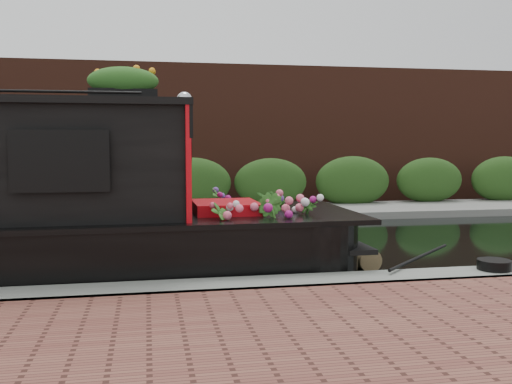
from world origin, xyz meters
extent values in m
plane|color=black|center=(0.00, 0.00, 0.00)|extent=(80.00, 80.00, 0.00)
cube|color=slate|center=(0.00, -3.30, 0.00)|extent=(40.00, 0.60, 0.50)
cube|color=slate|center=(0.00, 4.20, 0.00)|extent=(40.00, 2.40, 0.34)
cube|color=#244717|center=(0.00, 5.10, 0.00)|extent=(40.00, 1.10, 2.80)
cube|color=#4D251A|center=(0.00, 7.20, 0.00)|extent=(40.00, 1.00, 8.00)
cube|color=red|center=(-0.64, -1.89, 1.51)|extent=(0.09, 1.85, 1.43)
cube|color=black|center=(-2.04, -2.83, 1.59)|extent=(0.95, 0.04, 0.58)
cube|color=red|center=(-0.09, -1.89, 0.74)|extent=(0.86, 0.96, 0.53)
sphere|color=silver|center=(-0.62, -2.04, 2.34)|extent=(0.19, 0.19, 0.19)
sphere|color=silver|center=(-0.62, -1.75, 2.34)|extent=(0.19, 0.19, 0.19)
cube|color=black|center=(-1.38, -1.89, 2.38)|extent=(0.85, 0.27, 0.16)
ellipsoid|color=orange|center=(-1.38, -1.89, 2.59)|extent=(0.93, 0.29, 0.25)
imported|color=#2E6421|center=(-0.24, -2.59, 0.77)|extent=(0.36, 0.37, 0.59)
imported|color=#2E6421|center=(0.40, -2.49, 0.82)|extent=(0.46, 0.48, 0.68)
imported|color=#2E6421|center=(0.72, -1.36, 0.77)|extent=(0.62, 0.56, 0.59)
imported|color=#2E6421|center=(0.95, -2.15, 0.76)|extent=(0.45, 0.45, 0.58)
imported|color=#2E6421|center=(-0.07, -1.15, 0.80)|extent=(0.36, 0.41, 0.65)
cylinder|color=olive|center=(1.91, -1.89, 0.16)|extent=(0.32, 0.42, 0.32)
cylinder|color=black|center=(3.02, -3.24, 0.31)|extent=(0.40, 0.40, 0.12)
camera|label=1|loc=(-1.10, -9.38, 1.79)|focal=40.00mm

